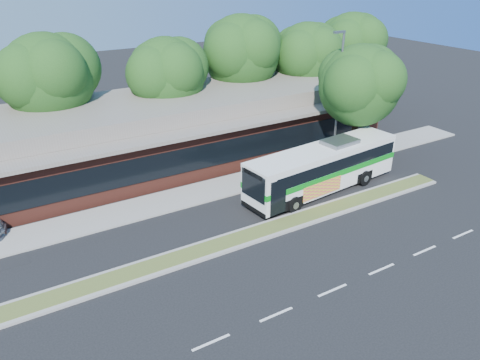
{
  "coord_description": "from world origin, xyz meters",
  "views": [
    {
      "loc": [
        -11.94,
        -17.02,
        13.07
      ],
      "look_at": [
        0.19,
        3.18,
        2.0
      ],
      "focal_mm": 35.0,
      "sensor_mm": 36.0,
      "label": 1
    }
  ],
  "objects": [
    {
      "name": "ground",
      "position": [
        0.0,
        0.0,
        0.0
      ],
      "size": [
        120.0,
        120.0,
        0.0
      ],
      "primitive_type": "plane",
      "color": "black",
      "rests_on": "ground"
    },
    {
      "name": "tree_bg_b",
      "position": [
        -6.57,
        16.14,
        6.14
      ],
      "size": [
        6.69,
        6.0,
        9.0
      ],
      "color": "black",
      "rests_on": "ground"
    },
    {
      "name": "sidewalk_tree",
      "position": [
        11.4,
        5.68,
        5.58
      ],
      "size": [
        6.14,
        5.5,
        8.2
      ],
      "color": "black",
      "rests_on": "ground"
    },
    {
      "name": "sidewalk",
      "position": [
        0.0,
        6.4,
        0.06
      ],
      "size": [
        44.0,
        2.6,
        0.12
      ],
      "primitive_type": "cube",
      "color": "gray",
      "rests_on": "ground"
    },
    {
      "name": "tree_bg_e",
      "position": [
        14.42,
        15.14,
        5.74
      ],
      "size": [
        6.47,
        5.8,
        8.5
      ],
      "color": "black",
      "rests_on": "ground"
    },
    {
      "name": "transit_bus",
      "position": [
        6.05,
        2.96,
        1.7
      ],
      "size": [
        11.07,
        3.4,
        3.06
      ],
      "rotation": [
        0.0,
        0.0,
        0.1
      ],
      "color": "white",
      "rests_on": "ground"
    },
    {
      "name": "median_strip",
      "position": [
        0.0,
        0.6,
        0.07
      ],
      "size": [
        26.0,
        1.1,
        0.15
      ],
      "primitive_type": "cube",
      "color": "#435825",
      "rests_on": "ground"
    },
    {
      "name": "tree_bg_c",
      "position": [
        1.4,
        15.13,
        5.59
      ],
      "size": [
        6.24,
        5.6,
        8.26
      ],
      "color": "black",
      "rests_on": "ground"
    },
    {
      "name": "tree_bg_f",
      "position": [
        20.43,
        16.14,
        6.06
      ],
      "size": [
        6.69,
        6.0,
        8.92
      ],
      "color": "black",
      "rests_on": "ground"
    },
    {
      "name": "lamp_post",
      "position": [
        9.56,
        6.0,
        4.9
      ],
      "size": [
        0.93,
        0.18,
        9.07
      ],
      "color": "slate",
      "rests_on": "ground"
    },
    {
      "name": "tree_bg_d",
      "position": [
        8.45,
        16.15,
        6.42
      ],
      "size": [
        6.91,
        6.2,
        9.37
      ],
      "color": "black",
      "rests_on": "ground"
    },
    {
      "name": "plaza_building",
      "position": [
        0.0,
        12.99,
        2.13
      ],
      "size": [
        33.2,
        11.2,
        4.45
      ],
      "color": "#5C271D",
      "rests_on": "ground"
    }
  ]
}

